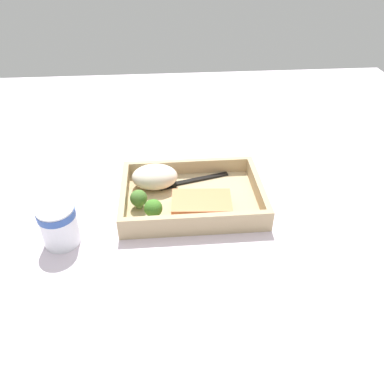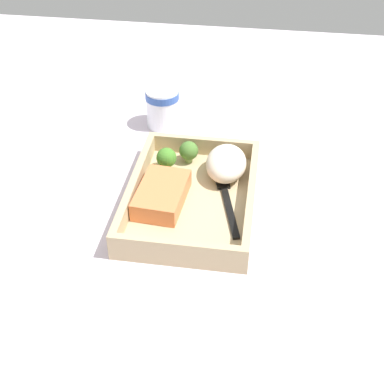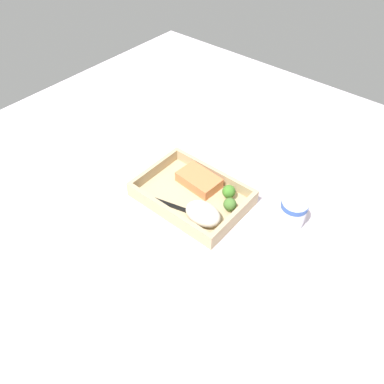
% 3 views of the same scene
% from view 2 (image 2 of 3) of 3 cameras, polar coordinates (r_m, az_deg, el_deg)
% --- Properties ---
extents(ground_plane, '(1.60, 1.60, 0.02)m').
position_cam_2_polar(ground_plane, '(0.89, 0.00, -1.88)').
color(ground_plane, silver).
extents(takeout_tray, '(0.29, 0.20, 0.01)m').
position_cam_2_polar(takeout_tray, '(0.88, 0.00, -1.08)').
color(takeout_tray, tan).
rests_on(takeout_tray, ground_plane).
extents(tray_rim, '(0.29, 0.20, 0.03)m').
position_cam_2_polar(tray_rim, '(0.87, 0.00, 0.07)').
color(tray_rim, tan).
rests_on(tray_rim, takeout_tray).
extents(salmon_fillet, '(0.12, 0.08, 0.03)m').
position_cam_2_polar(salmon_fillet, '(0.86, -3.25, -0.28)').
color(salmon_fillet, '#E37946').
rests_on(salmon_fillet, takeout_tray).
extents(mashed_potatoes, '(0.10, 0.07, 0.05)m').
position_cam_2_polar(mashed_potatoes, '(0.92, 3.66, 3.06)').
color(mashed_potatoes, '#EDDEC6').
rests_on(mashed_potatoes, takeout_tray).
extents(broccoli_floret_1, '(0.04, 0.04, 0.04)m').
position_cam_2_polar(broccoli_floret_1, '(0.93, -2.75, 3.64)').
color(broccoli_floret_1, '#819C4F').
rests_on(broccoli_floret_1, takeout_tray).
extents(broccoli_floret_2, '(0.03, 0.03, 0.04)m').
position_cam_2_polar(broccoli_floret_2, '(0.95, -0.35, 4.39)').
color(broccoli_floret_2, '#7E9D59').
rests_on(broccoli_floret_2, takeout_tray).
extents(fork, '(0.16, 0.06, 0.00)m').
position_cam_2_polar(fork, '(0.87, 3.78, -0.98)').
color(fork, black).
rests_on(fork, takeout_tray).
extents(paper_cup, '(0.07, 0.07, 0.08)m').
position_cam_2_polar(paper_cup, '(1.08, -3.16, 9.16)').
color(paper_cup, white).
rests_on(paper_cup, ground_plane).
extents(receipt_slip, '(0.12, 0.15, 0.00)m').
position_cam_2_polar(receipt_slip, '(0.71, 3.34, -14.60)').
color(receipt_slip, white).
rests_on(receipt_slip, ground_plane).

